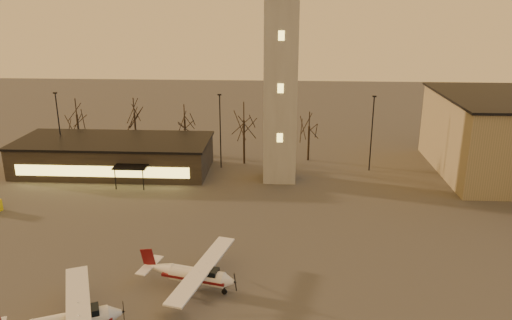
# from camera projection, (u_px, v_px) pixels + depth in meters

# --- Properties ---
(control_tower) EXTENTS (6.80, 6.80, 32.60)m
(control_tower) POSITION_uv_depth(u_px,v_px,m) (281.00, 49.00, 58.83)
(control_tower) COLOR gray
(control_tower) RESTS_ON ground
(terminal) EXTENTS (25.40, 12.20, 4.30)m
(terminal) POSITION_uv_depth(u_px,v_px,m) (114.00, 155.00, 66.29)
(terminal) COLOR black
(terminal) RESTS_ON ground
(light_poles) EXTENTS (58.50, 12.25, 10.14)m
(light_poles) POSITION_uv_depth(u_px,v_px,m) (284.00, 136.00, 63.13)
(light_poles) COLOR black
(light_poles) RESTS_ON ground
(tree_row) EXTENTS (37.20, 9.20, 8.80)m
(tree_row) POSITION_uv_depth(u_px,v_px,m) (185.00, 116.00, 71.48)
(tree_row) COLOR black
(tree_row) RESTS_ON ground
(cessna_front) EXTENTS (8.61, 10.76, 2.97)m
(cessna_front) POSITION_uv_depth(u_px,v_px,m) (199.00, 278.00, 39.26)
(cessna_front) COLOR white
(cessna_front) RESTS_ON ground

